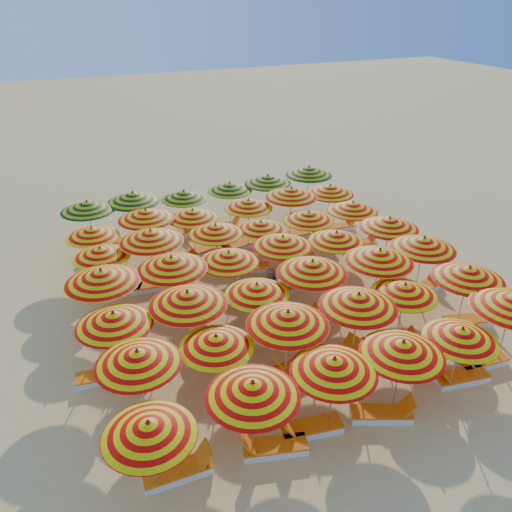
# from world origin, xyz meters

# --- Properties ---
(ground) EXTENTS (120.00, 120.00, 0.00)m
(ground) POSITION_xyz_m (0.00, 0.00, 0.00)
(ground) COLOR #E9BB67
(ground) RESTS_ON ground
(umbrella_0) EXTENTS (2.57, 2.57, 2.33)m
(umbrella_0) POSITION_xyz_m (-5.79, -6.79, 2.05)
(umbrella_0) COLOR silver
(umbrella_0) RESTS_ON ground
(umbrella_1) EXTENTS (2.69, 2.69, 2.51)m
(umbrella_1) POSITION_xyz_m (-3.23, -6.73, 2.21)
(umbrella_1) COLOR silver
(umbrella_1) RESTS_ON ground
(umbrella_2) EXTENTS (2.55, 2.55, 2.46)m
(umbrella_2) POSITION_xyz_m (-0.95, -6.72, 2.16)
(umbrella_2) COLOR silver
(umbrella_2) RESTS_ON ground
(umbrella_3) EXTENTS (2.82, 2.82, 2.47)m
(umbrella_3) POSITION_xyz_m (1.10, -6.88, 2.17)
(umbrella_3) COLOR silver
(umbrella_3) RESTS_ON ground
(umbrella_4) EXTENTS (2.84, 2.84, 2.30)m
(umbrella_4) POSITION_xyz_m (3.18, -6.90, 2.03)
(umbrella_4) COLOR silver
(umbrella_4) RESTS_ON ground
(umbrella_6) EXTENTS (2.85, 2.85, 2.47)m
(umbrella_6) POSITION_xyz_m (-5.53, -4.39, 2.17)
(umbrella_6) COLOR silver
(umbrella_6) RESTS_ON ground
(umbrella_7) EXTENTS (2.29, 2.29, 2.29)m
(umbrella_7) POSITION_xyz_m (-3.35, -4.39, 2.02)
(umbrella_7) COLOR silver
(umbrella_7) RESTS_ON ground
(umbrella_8) EXTENTS (2.47, 2.47, 2.61)m
(umbrella_8) POSITION_xyz_m (-1.19, -4.55, 2.30)
(umbrella_8) COLOR silver
(umbrella_8) RESTS_ON ground
(umbrella_9) EXTENTS (3.01, 3.01, 2.59)m
(umbrella_9) POSITION_xyz_m (1.23, -4.56, 2.28)
(umbrella_9) COLOR silver
(umbrella_9) RESTS_ON ground
(umbrella_10) EXTENTS (2.73, 2.73, 2.32)m
(umbrella_10) POSITION_xyz_m (3.22, -4.31, 2.05)
(umbrella_10) COLOR silver
(umbrella_10) RESTS_ON ground
(umbrella_11) EXTENTS (2.52, 2.52, 2.58)m
(umbrella_11) POSITION_xyz_m (5.59, -4.63, 2.27)
(umbrella_11) COLOR silver
(umbrella_11) RESTS_ON ground
(umbrella_12) EXTENTS (3.04, 3.04, 2.44)m
(umbrella_12) POSITION_xyz_m (-5.81, -2.34, 2.15)
(umbrella_12) COLOR silver
(umbrella_12) RESTS_ON ground
(umbrella_13) EXTENTS (3.13, 3.13, 2.62)m
(umbrella_13) POSITION_xyz_m (-3.55, -2.37, 2.31)
(umbrella_13) COLOR silver
(umbrella_13) RESTS_ON ground
(umbrella_14) EXTENTS (2.35, 2.35, 2.31)m
(umbrella_14) POSITION_xyz_m (-1.22, -2.36, 2.03)
(umbrella_14) COLOR silver
(umbrella_14) RESTS_ON ground
(umbrella_15) EXTENTS (2.80, 2.80, 2.61)m
(umbrella_15) POSITION_xyz_m (0.94, -2.18, 2.30)
(umbrella_15) COLOR silver
(umbrella_15) RESTS_ON ground
(umbrella_16) EXTENTS (2.54, 2.54, 2.65)m
(umbrella_16) POSITION_xyz_m (3.52, -2.47, 2.33)
(umbrella_16) COLOR silver
(umbrella_16) RESTS_ON ground
(umbrella_17) EXTENTS (3.05, 3.05, 2.62)m
(umbrella_17) POSITION_xyz_m (5.66, -2.28, 2.30)
(umbrella_17) COLOR silver
(umbrella_17) RESTS_ON ground
(umbrella_18) EXTENTS (2.77, 2.77, 2.66)m
(umbrella_18) POSITION_xyz_m (-5.80, -0.02, 2.34)
(umbrella_18) COLOR silver
(umbrella_18) RESTS_ON ground
(umbrella_19) EXTENTS (2.91, 2.91, 2.64)m
(umbrella_19) POSITION_xyz_m (-3.42, -0.02, 2.32)
(umbrella_19) COLOR silver
(umbrella_19) RESTS_ON ground
(umbrella_20) EXTENTS (2.53, 2.53, 2.38)m
(umbrella_20) POSITION_xyz_m (-1.31, -0.00, 2.10)
(umbrella_20) COLOR silver
(umbrella_20) RESTS_ON ground
(umbrella_21) EXTENTS (2.44, 2.44, 2.48)m
(umbrella_21) POSITION_xyz_m (0.98, 0.18, 2.18)
(umbrella_21) COLOR silver
(umbrella_21) RESTS_ON ground
(umbrella_22) EXTENTS (2.30, 2.30, 2.36)m
(umbrella_22) POSITION_xyz_m (3.20, -0.10, 2.08)
(umbrella_22) COLOR silver
(umbrella_22) RESTS_ON ground
(umbrella_23) EXTENTS (3.05, 3.05, 2.58)m
(umbrella_23) POSITION_xyz_m (5.66, -0.19, 2.27)
(umbrella_23) COLOR silver
(umbrella_23) RESTS_ON ground
(umbrella_24) EXTENTS (2.66, 2.66, 2.28)m
(umbrella_24) POSITION_xyz_m (-5.54, 2.42, 2.01)
(umbrella_24) COLOR silver
(umbrella_24) RESTS_ON ground
(umbrella_25) EXTENTS (3.13, 3.13, 2.65)m
(umbrella_25) POSITION_xyz_m (-3.60, 2.37, 2.33)
(umbrella_25) COLOR silver
(umbrella_25) RESTS_ON ground
(umbrella_26) EXTENTS (2.75, 2.75, 2.37)m
(umbrella_26) POSITION_xyz_m (-0.95, 2.44, 2.09)
(umbrella_26) COLOR silver
(umbrella_26) RESTS_ON ground
(umbrella_27) EXTENTS (2.25, 2.25, 2.28)m
(umbrella_27) POSITION_xyz_m (0.97, 2.20, 2.00)
(umbrella_27) COLOR silver
(umbrella_27) RESTS_ON ground
(umbrella_28) EXTENTS (2.40, 2.40, 2.37)m
(umbrella_28) POSITION_xyz_m (3.17, 2.10, 2.08)
(umbrella_28) COLOR silver
(umbrella_28) RESTS_ON ground
(umbrella_29) EXTENTS (2.82, 2.82, 2.42)m
(umbrella_29) POSITION_xyz_m (5.44, 2.16, 2.13)
(umbrella_29) COLOR silver
(umbrella_29) RESTS_ON ground
(umbrella_30) EXTENTS (2.66, 2.66, 2.28)m
(umbrella_30) POSITION_xyz_m (-5.59, 4.35, 2.01)
(umbrella_30) COLOR silver
(umbrella_30) RESTS_ON ground
(umbrella_31) EXTENTS (2.80, 2.80, 2.55)m
(umbrella_31) POSITION_xyz_m (-3.28, 4.72, 2.25)
(umbrella_31) COLOR silver
(umbrella_31) RESTS_ON ground
(umbrella_32) EXTENTS (2.47, 2.47, 2.37)m
(umbrella_32) POSITION_xyz_m (-1.34, 4.31, 2.08)
(umbrella_32) COLOR silver
(umbrella_32) RESTS_ON ground
(umbrella_33) EXTENTS (2.92, 2.92, 2.36)m
(umbrella_33) POSITION_xyz_m (1.34, 4.44, 2.07)
(umbrella_33) COLOR silver
(umbrella_33) RESTS_ON ground
(umbrella_34) EXTENTS (3.30, 3.30, 2.65)m
(umbrella_34) POSITION_xyz_m (3.46, 4.35, 2.34)
(umbrella_34) COLOR silver
(umbrella_34) RESTS_ON ground
(umbrella_35) EXTENTS (3.05, 3.05, 2.48)m
(umbrella_35) POSITION_xyz_m (5.55, 4.31, 2.18)
(umbrella_35) COLOR silver
(umbrella_35) RESTS_ON ground
(umbrella_36) EXTENTS (2.84, 2.84, 2.54)m
(umbrella_36) POSITION_xyz_m (-5.45, 6.70, 2.23)
(umbrella_36) COLOR silver
(umbrella_36) RESTS_ON ground
(umbrella_37) EXTENTS (3.11, 3.11, 2.60)m
(umbrella_37) POSITION_xyz_m (-3.40, 6.82, 2.29)
(umbrella_37) COLOR silver
(umbrella_37) RESTS_ON ground
(umbrella_38) EXTENTS (2.28, 2.28, 2.34)m
(umbrella_38) POSITION_xyz_m (-1.03, 6.71, 2.06)
(umbrella_38) COLOR silver
(umbrella_38) RESTS_ON ground
(umbrella_39) EXTENTS (2.85, 2.85, 2.35)m
(umbrella_39) POSITION_xyz_m (1.35, 6.84, 2.07)
(umbrella_39) COLOR silver
(umbrella_39) RESTS_ON ground
(umbrella_40) EXTENTS (3.08, 3.08, 2.50)m
(umbrella_40) POSITION_xyz_m (3.38, 6.75, 2.20)
(umbrella_40) COLOR silver
(umbrella_40) RESTS_ON ground
(umbrella_41) EXTENTS (3.14, 3.14, 2.65)m
(umbrella_41) POSITION_xyz_m (5.74, 6.76, 2.33)
(umbrella_41) COLOR silver
(umbrella_41) RESTS_ON ground
(lounger_0) EXTENTS (1.74, 0.61, 0.69)m
(lounger_0) POSITION_xyz_m (-5.19, -6.63, 0.15)
(lounger_0) COLOR white
(lounger_0) RESTS_ON ground
(lounger_1) EXTENTS (1.82, 1.00, 0.69)m
(lounger_1) POSITION_xyz_m (-2.73, -6.90, 0.15)
(lounger_1) COLOR white
(lounger_1) RESTS_ON ground
(lounger_2) EXTENTS (1.80, 0.84, 0.69)m
(lounger_2) POSITION_xyz_m (-1.54, -6.71, 0.15)
(lounger_2) COLOR white
(lounger_2) RESTS_ON ground
(lounger_3) EXTENTS (1.82, 1.22, 0.69)m
(lounger_3) POSITION_xyz_m (0.60, -7.08, 0.15)
(lounger_3) COLOR white
(lounger_3) RESTS_ON ground
(lounger_4) EXTENTS (1.80, 0.85, 0.69)m
(lounger_4) POSITION_xyz_m (3.69, -6.81, 0.15)
(lounger_4) COLOR white
(lounger_4) RESTS_ON ground
(lounger_5) EXTENTS (1.77, 0.71, 0.69)m
(lounger_5) POSITION_xyz_m (4.84, -6.50, 0.15)
(lounger_5) COLOR white
(lounger_5) RESTS_ON ground
(lounger_6) EXTENTS (1.78, 0.75, 0.69)m
(lounger_6) POSITION_xyz_m (-0.69, -4.34, 0.15)
(lounger_6) COLOR white
(lounger_6) RESTS_ON ground
(lounger_7) EXTENTS (1.82, 0.99, 0.69)m
(lounger_7) POSITION_xyz_m (0.72, -4.51, 0.15)
(lounger_7) COLOR white
(lounger_7) RESTS_ON ground
(lounger_8) EXTENTS (1.83, 1.13, 0.69)m
(lounger_8) POSITION_xyz_m (2.71, -4.56, 0.15)
(lounger_8) COLOR white
(lounger_8) RESTS_ON ground
(lounger_9) EXTENTS (1.83, 1.06, 0.69)m
(lounger_9) POSITION_xyz_m (6.19, -4.62, 0.15)
(lounger_9) COLOR white
(lounger_9) RESTS_ON ground
(lounger_10) EXTENTS (1.79, 0.78, 0.69)m
(lounger_10) POSITION_xyz_m (-6.31, -2.35, 0.15)
(lounger_10) COLOR white
(lounger_10) RESTS_ON ground
(lounger_11) EXTENTS (1.76, 0.67, 0.69)m
(lounger_11) POSITION_xyz_m (-2.95, -2.55, 0.15)
(lounger_11) COLOR white
(lounger_11) RESTS_ON ground
(lounger_12) EXTENTS (1.83, 1.06, 0.69)m
(lounger_12) POSITION_xyz_m (-0.71, -2.59, 0.15)
(lounger_12) COLOR white
(lounger_12) RESTS_ON ground
(lounger_13) EXTENTS (1.79, 0.80, 0.69)m
(lounger_13) POSITION_xyz_m (0.44, -2.20, 0.15)
(lounger_13) COLOR white
(lounger_13) RESTS_ON ground
(lounger_14) EXTENTS (1.82, 1.03, 0.69)m
(lounger_14) POSITION_xyz_m (6.25, -2.21, 0.15)
(lounger_14) COLOR white
(lounger_14) RESTS_ON ground
(lounger_15) EXTENTS (1.82, 1.02, 0.69)m
(lounger_15) POSITION_xyz_m (-2.83, 0.08, 0.15)
(lounger_15) COLOR white
(lounger_15) RESTS_ON ground
(lounger_16) EXTENTS (1.75, 0.64, 0.69)m
(lounger_16) POSITION_xyz_m (0.48, 0.02, 0.15)
(lounger_16) COLOR white
(lounger_16) RESTS_ON ground
(lounger_17) EXTENTS (1.82, 1.20, 0.69)m
(lounger_17) POSITION_xyz_m (6.16, -0.26, 0.15)
(lounger_17) COLOR white
(lounger_17) RESTS_ON ground
(lounger_18) EXTENTS (1.82, 1.20, 0.69)m
(lounger_18) POSITION_xyz_m (-5.03, 2.69, 0.15)
(lounger_18) COLOR white
(lounger_18) RESTS_ON ground
(lounger_19) EXTENTS (1.79, 0.78, 0.69)m
(lounger_19) POSITION_xyz_m (-4.10, 2.35, 0.15)
(lounger_19) COLOR white
(lounger_19) RESTS_ON ground
(lounger_20) EXTENTS (1.83, 1.14, 0.69)m
(lounger_20) POSITION_xyz_m (0.37, 2.16, 0.15)
(lounger_20) COLOR white
(lounger_20) RESTS_ON ground
(lounger_21) EXTENTS (1.82, 1.23, 0.69)m
(lounger_21) POSITION_xyz_m (2.58, 1.91, 0.15)
(lounger_21) COLOR white
(lounger_21) RESTS_ON ground
(lounger_22) EXTENTS (1.82, 0.99, 0.69)m
(lounger_22) POSITION_xyz_m (6.04, 2.20, 0.15)
(lounger_22) COLOR white
(lounger_22) RESTS_ON ground
(lounger_23) EXTENTS (1.77, 0.70, 0.69)m
(lounger_23) POSITION_xyz_m (-0.84, 4.41, 0.15)
(lounger_23) COLOR white
(lounger_23) RESTS_ON ground
(lounger_24) EXTENTS (1.81, 0.91, 0.69)m
(lounger_24) POSITION_xyz_m (0.74, 4.22, 0.15)
(lounger_24) COLOR white
(lounger_24) RESTS_ON ground
(lounger_25) EXTENTS (1.82, 0.93, 0.69)m
(lounger_25) POSITION_xyz_m (4.06, 4.19, 0.15)
(lounger_25) COLOR white
(lounger_25) RESTS_ON ground
(lounger_26) EXTENTS (1.78, 0.74, 0.69)m
(lounger_26) POSITION_xyz_m (6.15, 4.11, 0.15)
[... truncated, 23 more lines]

